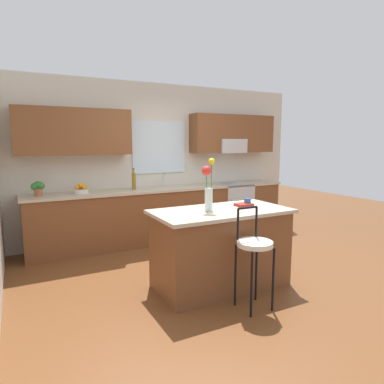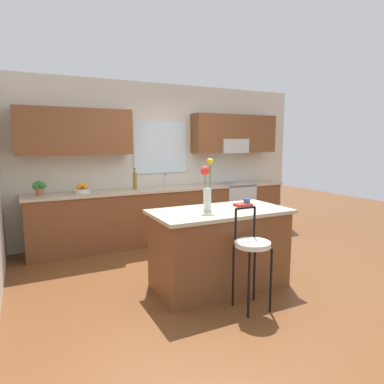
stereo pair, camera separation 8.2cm
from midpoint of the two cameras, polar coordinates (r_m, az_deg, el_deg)
The scene contains 13 objects.
ground_plane at distance 4.61m, azimuth 3.85°, elevation -13.21°, with size 14.00×14.00×0.00m, color brown.
back_wall_assembly at distance 6.08m, azimuth -5.66°, elevation 6.59°, with size 5.60×0.50×2.70m.
counter_run at distance 5.93m, azimuth -4.72°, elevation -3.60°, with size 4.56×0.64×0.92m.
sink_faucet at distance 5.98m, azimuth -5.13°, elevation 2.26°, with size 0.02×0.13×0.23m.
oven_range at distance 6.55m, azimuth 6.44°, elevation -2.52°, with size 0.60×0.64×0.92m.
kitchen_island at distance 4.06m, azimuth 4.25°, elevation -9.31°, with size 1.60×0.83×0.92m.
bar_stool_near at distance 3.52m, azimuth 9.74°, elevation -9.30°, with size 0.36×0.36×1.04m.
flower_vase at distance 3.84m, azimuth 2.13°, elevation 0.99°, with size 0.15×0.11×0.60m.
mug_ceramic at distance 4.24m, azimuth 8.74°, elevation -1.64°, with size 0.08×0.08×0.09m, color #33518C.
cookbook at distance 4.20m, azimuth 8.12°, elevation -2.12°, with size 0.20×0.15×0.03m, color maroon.
fruit_bowl_oranges at distance 5.47m, azimuth -18.52°, elevation 0.36°, with size 0.24×0.24×0.16m.
bottle_olive_oil at distance 5.64m, azimuth -10.14°, elevation 1.84°, with size 0.06×0.06×0.35m.
potted_plant_small at distance 5.39m, azimuth -24.84°, elevation 0.68°, with size 0.19×0.13×0.22m.
Camera 1 is at (-2.29, -3.63, 1.70)m, focal length 31.81 mm.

